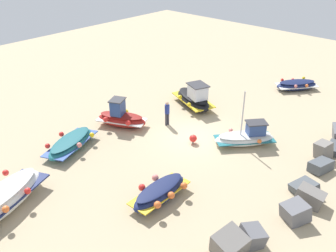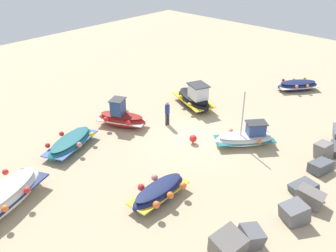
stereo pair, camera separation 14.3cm
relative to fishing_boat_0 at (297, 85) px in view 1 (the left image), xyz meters
The scene contains 11 objects.
ground_plane 11.92m from the fishing_boat_0, ahead, with size 58.29×58.29×0.00m, color tan.
fishing_boat_0 is the anchor object (origin of this frame).
fishing_boat_1 23.46m from the fishing_boat_0, ahead, with size 5.33×3.44×1.16m.
fishing_boat_2 18.79m from the fishing_boat_0, 17.97° to the right, with size 4.12×2.78×0.86m.
fishing_boat_3 9.20m from the fishing_boat_0, 27.08° to the right, with size 2.98×4.27×1.95m.
fishing_boat_4 15.04m from the fishing_boat_0, 22.71° to the right, with size 2.59×3.57×1.92m.
fishing_boat_5 10.39m from the fishing_boat_0, ahead, with size 3.73×3.44×3.54m.
fishing_boat_6 17.72m from the fishing_boat_0, ahead, with size 3.45×1.85×0.90m.
person_walking 12.26m from the fishing_boat_0, 17.31° to the right, with size 0.32×0.32×1.71m.
breakwater_rocks 14.17m from the fishing_boat_0, 26.26° to the left, with size 21.50×2.80×1.35m.
mooring_buoy_0 12.42m from the fishing_boat_0, ahead, with size 0.47×0.47×0.58m.
Camera 1 is at (16.04, 12.60, 11.78)m, focal length 39.49 mm.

